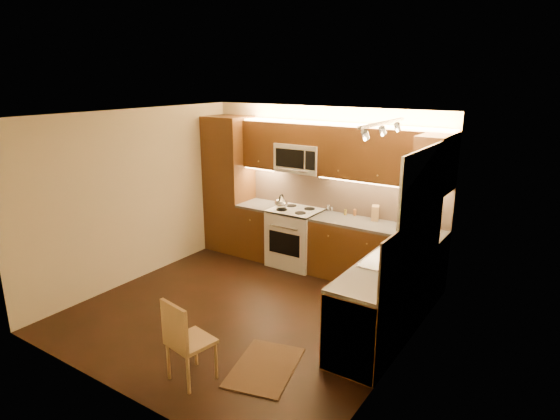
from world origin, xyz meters
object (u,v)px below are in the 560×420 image
Objects in this scene: knife_block at (375,213)px; soap_bottle at (426,235)px; kettle at (281,202)px; stove at (295,237)px; toaster_oven at (414,221)px; dining_chair at (191,339)px; sink at (393,253)px; microwave at (301,158)px.

knife_block reaches higher than soap_bottle.
kettle is 1.12× the size of knife_block.
stove is 0.62m from kettle.
toaster_oven is 0.61m from knife_block.
kettle is 0.27× the size of dining_chair.
soap_bottle is at bearing 79.65° from sink.
dining_chair is (-1.11, -3.26, -0.57)m from toaster_oven.
stove is 4.25× the size of knife_block.
knife_block is 3.42m from dining_chair.
stove is 1.21× the size of microwave.
toaster_oven is (2.03, 0.26, -0.03)m from kettle.
sink is (2.00, -1.12, 0.52)m from stove.
sink is 2.42m from kettle.
toaster_oven is at bearing -3.07° from kettle.
microwave reaches higher than toaster_oven.
dining_chair is at bearing -128.39° from soap_bottle.
kettle is at bearing 163.36° from soap_bottle.
microwave is at bearing 147.79° from sink.
toaster_oven reaches higher than sink.
toaster_oven is (-0.17, 1.27, 0.04)m from sink.
microwave is at bearing 165.66° from knife_block.
soap_bottle is (0.14, 0.79, 0.03)m from sink.
soap_bottle is at bearing -61.10° from toaster_oven.
stove is at bearing -90.00° from microwave.
toaster_oven is (1.83, 0.01, -0.71)m from microwave.
soap_bottle is at bearing -12.36° from microwave.
stove is 3.20m from dining_chair.
microwave is 2.31m from soap_bottle.
soap_bottle is at bearing 73.07° from dining_chair.
knife_block is 1.08× the size of soap_bottle.
toaster_oven reaches higher than soap_bottle.
kettle is (-2.20, 1.01, 0.07)m from sink.
microwave is 2.07× the size of toaster_oven.
sink is 1.55m from knife_block.
dining_chair is (-1.43, -2.78, -0.56)m from soap_bottle.
knife_block is (1.43, 0.33, -0.03)m from kettle.
knife_block is at bearing 91.46° from dining_chair.
sink is at bearing -35.06° from kettle.
microwave is at bearing 90.00° from stove.
sink is 1.28m from toaster_oven.
microwave reaches higher than dining_chair.
kettle is at bearing 117.15° from dining_chair.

